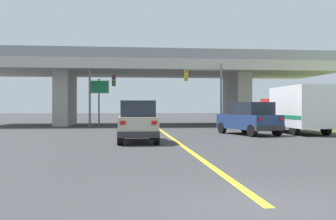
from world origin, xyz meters
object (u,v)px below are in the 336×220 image
object	(u,v)px
suv_crossing	(249,118)
box_truck	(296,109)
traffic_signal_farside	(99,90)
traffic_signal_nearside	(209,86)
highway_sign	(99,91)
suv_lead	(138,121)

from	to	relation	value
suv_crossing	box_truck	distance (m)	3.78
box_truck	traffic_signal_farside	size ratio (longest dim) A/B	1.37
suv_crossing	traffic_signal_nearside	bearing A→B (deg)	76.30
traffic_signal_nearside	highway_sign	world-z (taller)	traffic_signal_nearside
traffic_signal_nearside	traffic_signal_farside	bearing A→B (deg)	178.64
traffic_signal_farside	highway_sign	distance (m)	1.38
suv_crossing	highway_sign	distance (m)	15.30
suv_lead	traffic_signal_nearside	distance (m)	15.62
traffic_signal_nearside	highway_sign	size ratio (longest dim) A/B	1.31
suv_lead	box_truck	size ratio (longest dim) A/B	0.62
suv_lead	traffic_signal_farside	xyz separation A→B (m)	(-3.00, 14.19, 2.22)
box_truck	suv_crossing	bearing A→B (deg)	-162.59
suv_crossing	traffic_signal_farside	bearing A→B (deg)	118.57
traffic_signal_farside	box_truck	bearing A→B (deg)	-32.82
box_truck	highway_sign	bearing A→B (deg)	143.46
suv_crossing	box_truck	xyz separation A→B (m)	(3.56, 1.12, 0.60)
traffic_signal_farside	highway_sign	xyz separation A→B (m)	(-0.09, 1.38, -0.07)
suv_lead	highway_sign	bearing A→B (deg)	101.24
suv_lead	suv_crossing	bearing A→B (deg)	31.47
traffic_signal_nearside	suv_crossing	bearing A→B (deg)	-86.83
suv_lead	traffic_signal_nearside	size ratio (longest dim) A/B	0.78
traffic_signal_nearside	highway_sign	bearing A→B (deg)	170.52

